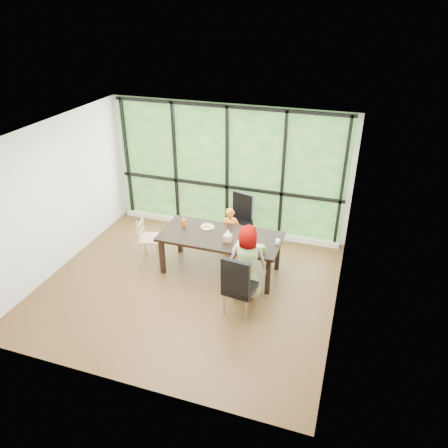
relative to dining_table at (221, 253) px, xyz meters
The scene contains 23 objects.
ground 0.82m from the dining_table, 121.85° to the right, with size 5.00×5.00×0.00m, color black.
back_wall 1.94m from the dining_table, 103.34° to the left, with size 5.00×5.00×0.00m, color silver.
foliage_backdrop 1.92m from the dining_table, 103.50° to the left, with size 4.80×0.02×2.65m, color #1F531C.
window_mullions 1.89m from the dining_table, 103.83° to the left, with size 4.80×0.06×2.65m, color black, non-canonical shape.
window_sill 1.61m from the dining_table, 104.18° to the left, with size 4.80×0.12×0.10m, color silver.
dining_table is the anchor object (origin of this frame).
chair_window_leather 1.01m from the dining_table, 88.96° to the left, with size 0.46×0.46×1.08m, color black.
chair_interior_leather 1.21m from the dining_table, 56.44° to the right, with size 0.46×0.46×1.08m, color black.
chair_end_beech 1.40m from the dining_table, behind, with size 0.42×0.40×0.90m, color tan.
child_toddler 0.60m from the dining_table, 90.00° to the left, with size 0.36×0.24×0.99m, color orange.
child_older 0.89m from the dining_table, 40.97° to the right, with size 0.64×0.42×1.32m, color slate.
placemat 0.73m from the dining_table, 22.71° to the right, with size 0.47×0.35×0.01m, color tan.
plate_far 0.55m from the dining_table, 145.97° to the left, with size 0.25×0.25×0.02m, color white.
plate_near 0.74m from the dining_table, 17.75° to the right, with size 0.20×0.20×0.01m, color white.
orange_cup 0.90m from the dining_table, 168.84° to the left, with size 0.08×0.08×0.12m, color #E44B00.
green_cup 1.00m from the dining_table, 19.40° to the right, with size 0.07×0.07×0.10m, color green.
white_mug 1.10m from the dining_table, ahead, with size 0.07×0.07×0.07m, color white.
tissue_box 0.49m from the dining_table, 37.13° to the right, with size 0.13×0.13×0.11m, color tan.
crepe_rolls_far 0.57m from the dining_table, 145.97° to the left, with size 0.20×0.12×0.04m, color tan, non-canonical shape.
crepe_rolls_near 0.75m from the dining_table, 17.75° to the right, with size 0.15×0.12×0.04m, color tan, non-canonical shape.
straw_white 0.95m from the dining_table, 168.84° to the left, with size 0.01×0.01×0.20m, color white.
straw_pink 1.05m from the dining_table, 19.40° to the right, with size 0.01×0.01×0.20m, color pink.
tissue 0.59m from the dining_table, 37.13° to the right, with size 0.12×0.12×0.11m, color white.
Camera 1 is at (2.51, -5.61, 4.52)m, focal length 34.32 mm.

